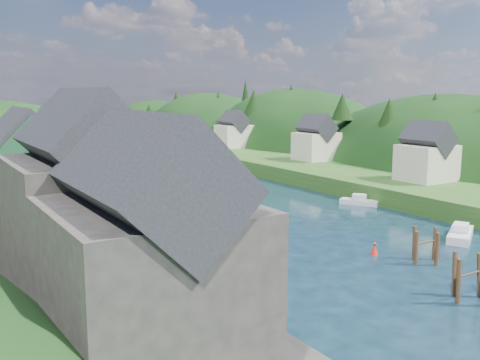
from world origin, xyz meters
TOP-DOWN VIEW (x-y plane):
  - ground at (0.00, 50.00)m, footprint 600.00×600.00m
  - hillside_right at (45.00, 75.00)m, footprint 36.00×245.56m
  - far_hills at (1.22, 174.01)m, footprint 103.00×68.00m
  - hill_trees at (0.67, 64.13)m, footprint 90.96×147.36m
  - quay_left at (-24.00, 20.00)m, footprint 12.00×110.00m
  - quayside_buildings at (-26.00, 6.39)m, footprint 8.00×35.84m
  - terrace_right at (25.00, 40.00)m, footprint 16.00×120.00m
  - right_bank_cottages at (28.00, 48.33)m, footprint 9.00×59.24m
  - piling_cluster_near at (-1.40, -4.72)m, footprint 2.90×2.73m
  - piling_cluster_far at (3.16, 2.72)m, footprint 2.88×2.72m
  - channel_buoy_near at (1.09, 6.65)m, footprint 0.70×0.70m
  - channel_buoy_far at (-0.83, 21.24)m, footprint 0.70×0.70m
  - moored_boats at (-1.28, 27.29)m, footprint 32.71×90.44m

SIDE VIEW (x-z plane):
  - far_hills at x=1.22m, z-range -32.80..11.20m
  - hillside_right at x=45.00m, z-range -31.41..16.59m
  - ground at x=0.00m, z-range 0.00..0.00m
  - channel_buoy_near at x=1.09m, z-range -0.07..1.03m
  - channel_buoy_far at x=-0.83m, z-range -0.07..1.03m
  - moored_boats at x=-1.28m, z-range -0.43..1.40m
  - quay_left at x=-24.00m, z-range 0.00..2.00m
  - piling_cluster_far at x=3.16m, z-range -0.57..2.96m
  - terrace_right at x=25.00m, z-range 0.00..2.40m
  - piling_cluster_near at x=-1.40m, z-range -0.57..3.29m
  - right_bank_cottages at x=28.00m, z-range 1.64..10.05m
  - quayside_buildings at x=-26.00m, z-range 0.64..13.54m
  - hill_trees at x=0.67m, z-range 4.76..17.48m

